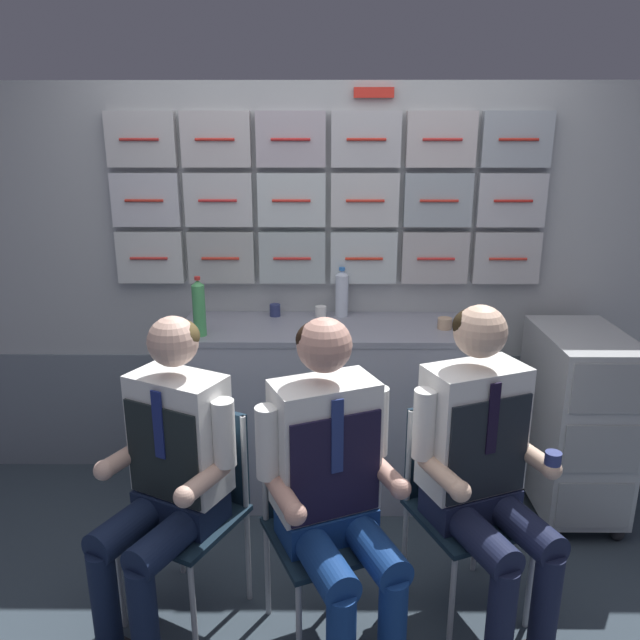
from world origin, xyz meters
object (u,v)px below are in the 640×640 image
Objects in this scene: crew_member_center at (333,479)px; paper_cup_blue at (275,310)px; water_bottle_short at (342,293)px; service_trolley at (575,419)px; folding_chair_left at (197,489)px; crew_member_left at (167,468)px; folding_chair_center at (316,503)px; folding_chair_right at (457,485)px; crew_member_right at (484,459)px.

crew_member_center is 1.32m from paper_cup_blue.
service_trolley is at bearing -16.36° from water_bottle_short.
crew_member_left is (-0.07, -0.14, 0.18)m from folding_chair_left.
service_trolley is 0.76× the size of crew_member_left.
folding_chair_center is 3.19× the size of water_bottle_short.
paper_cup_blue is at bearing 129.51° from folding_chair_right.
folding_chair_center is at bearing -149.16° from service_trolley.
service_trolley is at bearing 30.84° from folding_chair_center.
crew_member_right is (0.63, -0.01, 0.20)m from folding_chair_center.
paper_cup_blue is (0.32, 1.16, 0.28)m from crew_member_left.
crew_member_right is 19.97× the size of paper_cup_blue.
folding_chair_left is 1.14m from paper_cup_blue.
folding_chair_right is (0.51, 0.28, -0.19)m from crew_member_center.
crew_member_center is at bearing -150.98° from folding_chair_right.
crew_member_left is at bearing 170.67° from crew_member_center.
water_bottle_short reaches higher than service_trolley.
folding_chair_center is (-1.30, -0.78, 0.01)m from service_trolley.
folding_chair_center is at bearing -11.55° from folding_chair_left.
crew_member_left is at bearing -116.97° from folding_chair_left.
crew_member_right is 4.90× the size of water_bottle_short.
folding_chair_center is at bearing 113.06° from crew_member_center.
crew_member_center is (0.06, -0.15, 0.19)m from folding_chair_center.
crew_member_left is at bearing -105.44° from paper_cup_blue.
crew_member_right reaches higher than folding_chair_left.
folding_chair_left is 0.66× the size of crew_member_center.
crew_member_center is at bearing -66.94° from folding_chair_center.
crew_member_left is at bearing -178.37° from crew_member_right.
service_trolley is 0.97m from folding_chair_right.
paper_cup_blue is at bearing 74.56° from crew_member_left.
paper_cup_blue is at bearing 103.34° from crew_member_center.
folding_chair_center is (0.48, -0.10, 0.00)m from folding_chair_left.
water_bottle_short is at bearing 83.82° from folding_chair_center.
crew_member_right reaches higher than service_trolley.
folding_chair_left is at bearing -159.22° from service_trolley.
crew_member_left reaches higher than water_bottle_short.
crew_member_left reaches higher than service_trolley.
folding_chair_left is at bearing 155.89° from crew_member_center.
crew_member_center is at bearing -24.11° from folding_chair_left.
service_trolley reaches higher than folding_chair_center.
paper_cup_blue is at bearing -178.86° from water_bottle_short.
service_trolley is 2.04m from crew_member_left.
crew_member_center reaches higher than crew_member_left.
water_bottle_short is at bearing 59.36° from folding_chair_left.
crew_member_right is at bearing -52.39° from paper_cup_blue.
service_trolley reaches higher than folding_chair_left.
folding_chair_right is 3.19× the size of water_bottle_short.
folding_chair_left is at bearing 174.41° from crew_member_right.
service_trolley is 1.06m from crew_member_right.
crew_member_left is 19.44× the size of paper_cup_blue.
crew_member_right is at bearing -130.46° from service_trolley.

